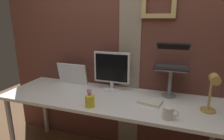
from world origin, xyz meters
name	(u,v)px	position (x,y,z in m)	size (l,w,h in m)	color
brick_wall_back	(132,49)	(0.00, 0.49, 1.18)	(3.13, 0.16, 2.35)	brown
desk	(109,104)	(-0.13, 0.10, 0.69)	(2.12, 0.67, 0.76)	white
monitor	(112,69)	(-0.17, 0.31, 0.98)	(0.39, 0.18, 0.41)	white
laptop_stand	(170,78)	(0.42, 0.31, 0.95)	(0.28, 0.22, 0.29)	gray
laptop	(172,60)	(0.42, 0.38, 1.11)	(0.32, 0.27, 0.22)	black
whiteboard_panel	(72,74)	(-0.67, 0.34, 0.88)	(0.36, 0.02, 0.25)	white
desk_lamp	(212,89)	(0.74, 0.04, 0.97)	(0.12, 0.20, 0.34)	tan
pen_cup	(90,101)	(-0.22, -0.14, 0.81)	(0.08, 0.08, 0.16)	yellow
coffee_mug	(168,113)	(0.43, -0.14, 0.81)	(0.12, 0.08, 0.10)	silver
paper_clutter_stack	(150,102)	(0.27, 0.10, 0.77)	(0.20, 0.14, 0.02)	silver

